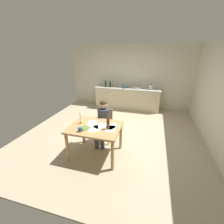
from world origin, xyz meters
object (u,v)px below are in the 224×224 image
at_px(bottle_oil, 106,84).
at_px(mixing_bowl, 125,86).
at_px(wine_bottle_on_table, 108,124).
at_px(dining_table, 95,131).
at_px(chair_at_table, 105,123).
at_px(bottle_wine_red, 110,85).
at_px(coffee_mug, 80,129).
at_px(candlestick, 81,120).
at_px(person_seated, 103,119).
at_px(wine_glass_near_sink, 130,85).
at_px(teacup_on_counter, 124,87).
at_px(wine_glass_back_left, 125,84).
at_px(book_magazine, 85,128).
at_px(bottle_sauce, 113,84).
at_px(wine_glass_by_kettle, 127,84).
at_px(sink_unit, 137,88).
at_px(bottle_vinegar, 110,84).
at_px(stovetop_kettle, 151,87).

relative_size(bottle_oil, mixing_bowl, 1.17).
bearing_deg(wine_bottle_on_table, dining_table, 174.77).
bearing_deg(chair_at_table, bottle_wine_red, 102.93).
distance_m(coffee_mug, candlestick, 0.37).
bearing_deg(person_seated, chair_at_table, 90.08).
xyz_separation_m(wine_glass_near_sink, teacup_on_counter, (-0.17, -0.30, -0.06)).
bearing_deg(bottle_wine_red, wine_glass_back_left, 22.34).
distance_m(candlestick, mixing_bowl, 3.35).
distance_m(book_magazine, teacup_on_counter, 3.31).
bearing_deg(wine_bottle_on_table, mixing_bowl, 95.04).
height_order(book_magazine, wine_glass_back_left, wine_glass_back_left).
bearing_deg(book_magazine, wine_glass_back_left, 114.55).
relative_size(dining_table, teacup_on_counter, 9.11).
bearing_deg(bottle_sauce, book_magazine, -85.20).
bearing_deg(mixing_bowl, wine_glass_by_kettle, 52.10).
height_order(dining_table, mixing_bowl, mixing_bowl).
relative_size(book_magazine, sink_unit, 0.51).
bearing_deg(wine_glass_back_left, book_magazine, -93.11).
distance_m(bottle_vinegar, wine_glass_near_sink, 0.86).
xyz_separation_m(person_seated, sink_unit, (0.55, 2.77, 0.24)).
height_order(chair_at_table, book_magazine, chair_at_table).
bearing_deg(bottle_sauce, bottle_oil, -158.04).
xyz_separation_m(coffee_mug, bottle_sauce, (-0.26, 3.64, 0.21)).
height_order(candlestick, wine_glass_by_kettle, wine_glass_by_kettle).
distance_m(candlestick, bottle_vinegar, 3.34).
bearing_deg(candlestick, bottle_vinegar, 94.87).
height_order(wine_bottle_on_table, wine_glass_back_left, wine_bottle_on_table).
height_order(bottle_sauce, teacup_on_counter, bottle_sauce).
bearing_deg(wine_glass_near_sink, book_magazine, -96.12).
distance_m(person_seated, candlestick, 0.64).
distance_m(bottle_wine_red, wine_glass_back_left, 0.64).
distance_m(person_seated, teacup_on_counter, 2.63).
xyz_separation_m(dining_table, bottle_wine_red, (-0.58, 3.22, 0.37)).
relative_size(mixing_bowl, wine_glass_near_sink, 1.63).
relative_size(candlestick, bottle_oil, 0.97).
distance_m(wine_glass_back_left, teacup_on_counter, 0.31).
xyz_separation_m(bottle_vinegar, stovetop_kettle, (1.74, -0.06, -0.02)).
height_order(bottle_vinegar, wine_glass_near_sink, bottle_vinegar).
xyz_separation_m(candlestick, mixing_bowl, (0.39, 3.33, 0.12)).
bearing_deg(sink_unit, dining_table, -99.38).
xyz_separation_m(dining_table, coffee_mug, (-0.22, -0.29, 0.16)).
xyz_separation_m(chair_at_table, teacup_on_counter, (0.03, 2.47, 0.46)).
height_order(sink_unit, wine_glass_back_left, sink_unit).
bearing_deg(teacup_on_counter, candlestick, -97.33).
bearing_deg(person_seated, sink_unit, 78.83).
distance_m(sink_unit, stovetop_kettle, 0.54).
xyz_separation_m(dining_table, person_seated, (0.00, 0.54, 0.04)).
distance_m(person_seated, wine_bottle_on_table, 0.69).
relative_size(person_seated, bottle_vinegar, 4.42).
bearing_deg(coffee_mug, bottle_oil, 99.15).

